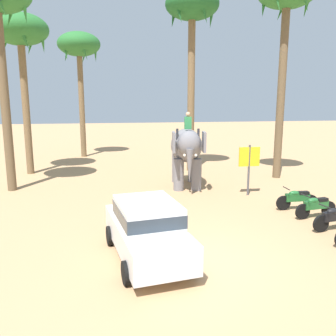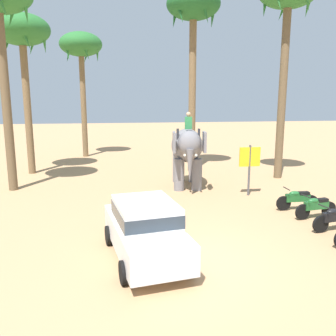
# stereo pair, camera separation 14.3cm
# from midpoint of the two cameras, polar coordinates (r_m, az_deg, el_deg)

# --- Properties ---
(ground_plane) EXTENTS (120.00, 120.00, 0.00)m
(ground_plane) POSITION_cam_midpoint_polar(r_m,az_deg,el_deg) (10.31, 2.03, -14.72)
(ground_plane) COLOR tan
(car_sedan_foreground) EXTENTS (2.32, 4.31, 1.70)m
(car_sedan_foreground) POSITION_cam_midpoint_polar(r_m,az_deg,el_deg) (10.09, -3.84, -9.57)
(car_sedan_foreground) COLOR white
(car_sedan_foreground) RESTS_ON ground
(elephant_with_mahout) EXTENTS (2.07, 3.98, 3.88)m
(elephant_with_mahout) POSITION_cam_midpoint_polar(r_m,az_deg,el_deg) (18.04, 2.81, 3.09)
(elephant_with_mahout) COLOR slate
(elephant_with_mahout) RESTS_ON ground
(motorcycle_fourth_in_row) EXTENTS (1.80, 0.55, 0.94)m
(motorcycle_fourth_in_row) POSITION_cam_midpoint_polar(r_m,az_deg,el_deg) (13.59, 25.15, -7.23)
(motorcycle_fourth_in_row) COLOR black
(motorcycle_fourth_in_row) RESTS_ON ground
(motorcycle_far_in_row) EXTENTS (1.80, 0.55, 0.94)m
(motorcycle_far_in_row) POSITION_cam_midpoint_polar(r_m,az_deg,el_deg) (14.69, 22.53, -5.70)
(motorcycle_far_in_row) COLOR black
(motorcycle_far_in_row) RESTS_ON ground
(motorcycle_end_of_row) EXTENTS (1.80, 0.55, 0.94)m
(motorcycle_end_of_row) POSITION_cam_midpoint_polar(r_m,az_deg,el_deg) (15.49, 19.90, -4.67)
(motorcycle_end_of_row) COLOR black
(motorcycle_end_of_row) RESTS_ON ground
(palm_tree_behind_elephant) EXTENTS (3.20, 3.20, 10.89)m
(palm_tree_behind_elephant) POSITION_cam_midpoint_polar(r_m,az_deg,el_deg) (22.85, 3.71, 23.75)
(palm_tree_behind_elephant) COLOR brown
(palm_tree_behind_elephant) RESTS_ON ground
(palm_tree_left_of_road) EXTENTS (3.20, 3.20, 11.03)m
(palm_tree_left_of_road) POSITION_cam_midpoint_polar(r_m,az_deg,el_deg) (21.70, 18.44, 24.28)
(palm_tree_left_of_road) COLOR brown
(palm_tree_left_of_road) RESTS_ON ground
(palm_tree_far_back) EXTENTS (3.20, 3.20, 9.31)m
(palm_tree_far_back) POSITION_cam_midpoint_polar(r_m,az_deg,el_deg) (23.16, -22.91, 19.17)
(palm_tree_far_back) COLOR brown
(palm_tree_far_back) RESTS_ON ground
(palm_tree_leaning_seaward) EXTENTS (3.20, 3.20, 9.47)m
(palm_tree_leaning_seaward) POSITION_cam_midpoint_polar(r_m,az_deg,el_deg) (28.89, -14.31, 18.17)
(palm_tree_leaning_seaward) COLOR brown
(palm_tree_leaning_seaward) RESTS_ON ground
(signboard_yellow) EXTENTS (1.00, 0.10, 2.40)m
(signboard_yellow) POSITION_cam_midpoint_polar(r_m,az_deg,el_deg) (16.90, 12.74, 1.25)
(signboard_yellow) COLOR #4C4C51
(signboard_yellow) RESTS_ON ground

